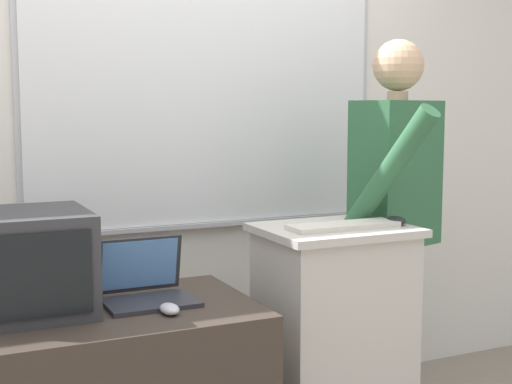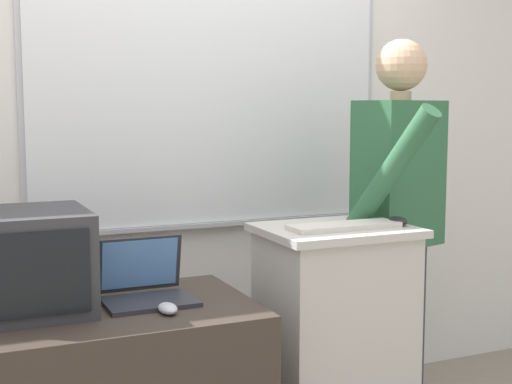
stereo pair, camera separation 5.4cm
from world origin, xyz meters
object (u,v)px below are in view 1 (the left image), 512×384
object	(u,v)px
person_presenter	(396,209)
wireless_keyboard	(343,226)
crt_monitor	(34,262)
computer_mouse_by_keyboard	(396,220)
computer_mouse_by_laptop	(170,309)
laptop	(146,285)
lectern_podium	(333,347)

from	to	relation	value
person_presenter	wireless_keyboard	xyz separation A→B (m)	(-0.42, -0.23, -0.01)
wireless_keyboard	crt_monitor	world-z (taller)	crt_monitor
person_presenter	computer_mouse_by_keyboard	xyz separation A→B (m)	(-0.18, -0.25, -0.00)
crt_monitor	computer_mouse_by_laptop	bearing A→B (deg)	-29.43
person_presenter	wireless_keyboard	size ratio (longest dim) A/B	3.93
laptop	computer_mouse_by_laptop	distance (m)	0.20
lectern_podium	wireless_keyboard	size ratio (longest dim) A/B	2.22
lectern_podium	laptop	size ratio (longest dim) A/B	3.17
lectern_podium	crt_monitor	bearing A→B (deg)	177.90
lectern_podium	wireless_keyboard	world-z (taller)	wireless_keyboard
laptop	wireless_keyboard	distance (m)	0.78
person_presenter	computer_mouse_by_keyboard	size ratio (longest dim) A/B	17.26
wireless_keyboard	computer_mouse_by_keyboard	xyz separation A→B (m)	(0.24, -0.01, 0.01)
computer_mouse_by_keyboard	crt_monitor	size ratio (longest dim) A/B	0.23
computer_mouse_by_keyboard	computer_mouse_by_laptop	bearing A→B (deg)	-173.75
computer_mouse_by_laptop	lectern_podium	bearing A→B (deg)	13.72
laptop	lectern_podium	bearing A→B (deg)	-1.08
lectern_podium	computer_mouse_by_keyboard	distance (m)	0.56
lectern_podium	wireless_keyboard	xyz separation A→B (m)	(0.00, -0.06, 0.50)
person_presenter	computer_mouse_by_laptop	bearing A→B (deg)	-179.08
computer_mouse_by_keyboard	crt_monitor	bearing A→B (deg)	175.22
laptop	computer_mouse_by_keyboard	world-z (taller)	computer_mouse_by_keyboard
laptop	wireless_keyboard	size ratio (longest dim) A/B	0.70
laptop	computer_mouse_by_laptop	size ratio (longest dim) A/B	3.09
person_presenter	computer_mouse_by_keyboard	bearing A→B (deg)	-142.21
wireless_keyboard	computer_mouse_by_laptop	distance (m)	0.78
person_presenter	computer_mouse_by_laptop	world-z (taller)	person_presenter
wireless_keyboard	person_presenter	bearing A→B (deg)	29.42
lectern_podium	crt_monitor	distance (m)	1.21
person_presenter	wireless_keyboard	distance (m)	0.48
wireless_keyboard	computer_mouse_by_keyboard	world-z (taller)	computer_mouse_by_keyboard
lectern_podium	computer_mouse_by_laptop	size ratio (longest dim) A/B	9.77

